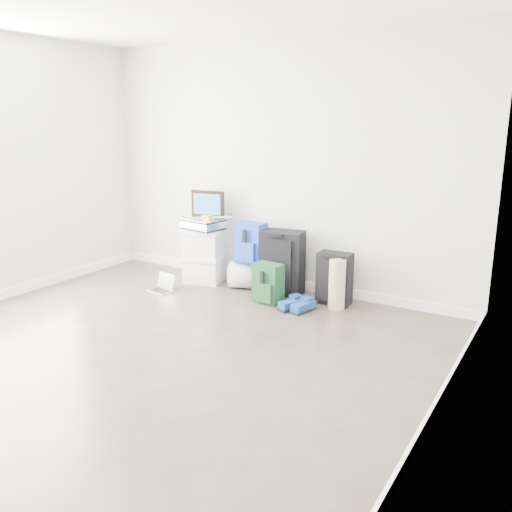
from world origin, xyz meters
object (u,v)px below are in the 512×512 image
Objects in this scene: boxes_stack at (204,256)px; briefcase at (203,224)px; carry_on at (334,279)px; laptop at (163,287)px; large_suitcase at (282,263)px; duffel_bag at (252,275)px.

boxes_stack is 1.45× the size of briefcase.
carry_on is (1.60, 0.07, -0.04)m from boxes_stack.
laptop is (-1.79, -0.60, -0.22)m from carry_on.
large_suitcase is (0.99, 0.08, 0.03)m from boxes_stack.
large_suitcase is at bearing 37.64° from laptop.
boxes_stack is at bearing 179.54° from carry_on.
boxes_stack is 0.90× the size of large_suitcase.
laptop is at bearing -161.68° from duffel_bag.
large_suitcase is 0.62m from carry_on.
briefcase reaches higher than carry_on.
boxes_stack is 1.27× the size of duffel_bag.
duffel_bag is 1.66× the size of laptop.
carry_on is at bearing -11.06° from boxes_stack.
duffel_bag is (0.61, 0.07, -0.16)m from boxes_stack.
duffel_bag is at bearing 177.11° from carry_on.
carry_on is 1.90m from laptop.
briefcase is at bearing 175.13° from large_suitcase.
large_suitcase is (0.38, 0.01, 0.20)m from duffel_bag.
boxes_stack is at bearing 175.13° from large_suitcase.
boxes_stack is at bearing 80.54° from laptop.
carry_on is at bearing -18.16° from duffel_bag.
briefcase is at bearing 168.19° from duffel_bag.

